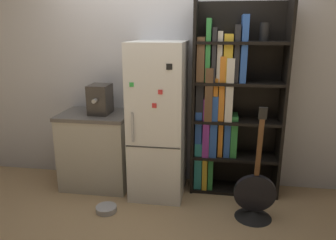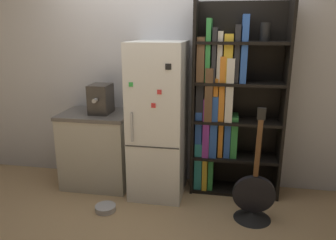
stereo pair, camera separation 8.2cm
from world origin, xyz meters
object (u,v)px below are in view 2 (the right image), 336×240
Objects in this scene: espresso_machine at (101,99)px; bookshelf at (225,103)px; pet_bowl at (105,208)px; guitar at (253,203)px; refrigerator at (159,120)px.

bookshelf is at bearing 5.67° from espresso_machine.
pet_bowl is at bearing -148.17° from bookshelf.
espresso_machine is 1.93m from guitar.
pet_bowl is (-1.14, -0.71, -0.97)m from bookshelf.
guitar is 1.46m from pet_bowl.
guitar reaches higher than pet_bowl.
espresso_machine is 1.56× the size of pet_bowl.
bookshelf is 9.75× the size of pet_bowl.
guitar is at bearing -61.94° from bookshelf.
bookshelf is (0.69, 0.18, 0.18)m from refrigerator.
bookshelf is 1.36m from espresso_machine.
refrigerator is 7.87× the size of pet_bowl.
guitar is at bearing -22.03° from refrigerator.
espresso_machine is 0.29× the size of guitar.
espresso_machine is at bearing 110.88° from pet_bowl.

